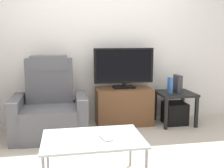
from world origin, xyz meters
name	(u,v)px	position (x,y,z in m)	size (l,w,h in m)	color
ground_plane	(128,146)	(0.00, 0.00, 0.00)	(6.40, 6.40, 0.00)	#B2A899
wall_back	(112,39)	(0.00, 1.13, 1.30)	(6.40, 0.06, 2.60)	silver
tv_stand	(124,106)	(0.14, 0.86, 0.28)	(0.85, 0.42, 0.57)	brown
television	(124,67)	(0.14, 0.88, 0.89)	(0.91, 0.20, 0.61)	black
recliner_armchair	(50,109)	(-0.95, 0.57, 0.37)	(0.98, 0.78, 1.08)	#515156
side_table	(175,97)	(0.93, 0.75, 0.42)	(0.54, 0.54, 0.50)	black
subwoofer_box	(175,113)	(0.93, 0.75, 0.17)	(0.33, 0.33, 0.33)	black
book_upright	(170,85)	(0.83, 0.73, 0.61)	(0.05, 0.11, 0.23)	#3366B2
game_console	(178,84)	(0.96, 0.76, 0.63)	(0.07, 0.20, 0.27)	#333338
coffee_table	(93,141)	(-0.52, -0.77, 0.41)	(0.90, 0.60, 0.44)	#B2C6C1
cell_phone	(106,138)	(-0.40, -0.82, 0.44)	(0.07, 0.15, 0.01)	#B7B7BC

